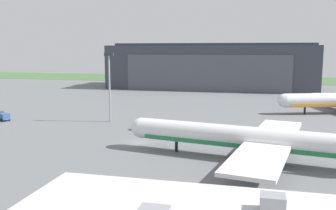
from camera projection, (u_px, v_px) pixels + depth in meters
ground_plane at (139, 142)px, 74.92m from camera, size 440.00×440.00×0.00m
grass_field_strip at (219, 79)px, 232.57m from camera, size 440.00×56.00×0.08m
maintenance_hangar at (211, 67)px, 178.84m from camera, size 94.89×35.32×21.37m
airliner_near_left at (264, 140)px, 61.18m from camera, size 48.18×38.15×12.25m
pushback_tractor at (3, 116)px, 97.57m from camera, size 5.28×4.17×2.07m
baggage_tug at (146, 125)px, 86.54m from camera, size 4.48×3.69×2.27m
apron_light_mast at (109, 81)px, 94.41m from camera, size 2.40×0.50×17.62m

